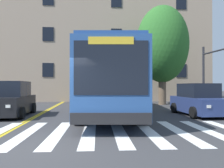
{
  "coord_description": "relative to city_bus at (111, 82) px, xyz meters",
  "views": [
    {
      "loc": [
        1.47,
        -5.75,
        1.62
      ],
      "look_at": [
        2.46,
        5.93,
        1.72
      ],
      "focal_mm": 35.0,
      "sensor_mm": 36.0,
      "label": 1
    }
  ],
  "objects": [
    {
      "name": "crosswalk",
      "position": [
        -1.71,
        -5.1,
        -1.86
      ],
      "size": [
        14.29,
        4.59,
        0.01
      ],
      "color": "white",
      "rests_on": "ground"
    },
    {
      "name": "building_facade",
      "position": [
        -5.58,
        12.68,
        4.58
      ],
      "size": [
        34.51,
        6.28,
        12.87
      ],
      "color": "tan",
      "rests_on": "ground"
    },
    {
      "name": "traffic_light_near_corner",
      "position": [
        7.2,
        0.91,
        1.12
      ],
      "size": [
        0.54,
        4.16,
        4.5
      ],
      "color": "#28282D",
      "rests_on": "ground"
    },
    {
      "name": "ground_plane",
      "position": [
        -2.5,
        -6.96,
        -1.86
      ],
      "size": [
        120.0,
        120.0,
        0.0
      ],
      "primitive_type": "plane",
      "color": "#38383A"
    },
    {
      "name": "car_grey_behind_bus",
      "position": [
        0.12,
        10.56,
        -0.81
      ],
      "size": [
        2.46,
        5.04,
        2.22
      ],
      "color": "slate",
      "rests_on": "ground"
    },
    {
      "name": "car_black_near_lane",
      "position": [
        -5.47,
        -0.57,
        -1.01
      ],
      "size": [
        2.18,
        4.09,
        1.87
      ],
      "color": "black",
      "rests_on": "ground"
    },
    {
      "name": "car_navy_far_lane",
      "position": [
        4.73,
        -1.08,
        -1.06
      ],
      "size": [
        2.04,
        3.93,
        1.75
      ],
      "color": "navy",
      "rests_on": "ground"
    },
    {
      "name": "city_bus",
      "position": [
        0.0,
        0.0,
        0.0
      ],
      "size": [
        3.72,
        12.04,
        3.43
      ],
      "color": "#2D5699",
      "rests_on": "ground"
    },
    {
      "name": "lane_line_yellow_inner",
      "position": [
        -4.16,
        8.9,
        -1.86
      ],
      "size": [
        0.12,
        36.0,
        0.01
      ],
      "primitive_type": "cube",
      "color": "gold",
      "rests_on": "ground"
    },
    {
      "name": "street_tree_curbside_large",
      "position": [
        4.95,
        5.85,
        3.38
      ],
      "size": [
        6.33,
        6.35,
        8.62
      ],
      "color": "brown",
      "rests_on": "ground"
    },
    {
      "name": "lane_line_yellow_outer",
      "position": [
        -4.0,
        8.9,
        -1.86
      ],
      "size": [
        0.12,
        36.0,
        0.01
      ],
      "primitive_type": "cube",
      "color": "gold",
      "rests_on": "ground"
    }
  ]
}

